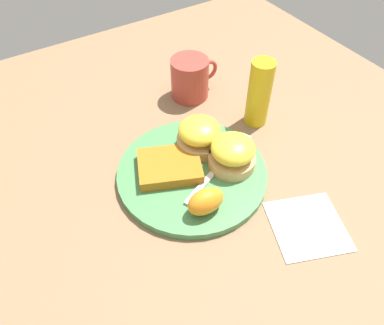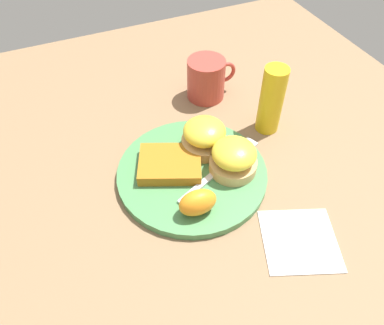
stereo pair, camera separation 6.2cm
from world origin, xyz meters
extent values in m
plane|color=#846647|center=(0.00, 0.00, 0.00)|extent=(1.10, 1.10, 0.00)
cylinder|color=#47844C|center=(0.00, 0.00, 0.01)|extent=(0.26, 0.26, 0.01)
cylinder|color=tan|center=(0.06, -0.02, 0.02)|extent=(0.08, 0.08, 0.02)
ellipsoid|color=yellow|center=(0.06, -0.02, 0.05)|extent=(0.07, 0.07, 0.04)
cylinder|color=tan|center=(0.04, 0.04, 0.02)|extent=(0.08, 0.08, 0.02)
ellipsoid|color=yellow|center=(0.04, 0.04, 0.05)|extent=(0.07, 0.07, 0.04)
cube|color=#A9681A|center=(-0.03, 0.02, 0.02)|extent=(0.13, 0.12, 0.02)
ellipsoid|color=orange|center=(-0.03, -0.08, 0.04)|extent=(0.06, 0.04, 0.04)
cube|color=silver|center=(0.00, -0.04, 0.02)|extent=(0.10, 0.05, 0.00)
cube|color=silver|center=(0.11, 0.01, 0.02)|extent=(0.05, 0.04, 0.00)
cylinder|color=#B23D33|center=(0.12, 0.20, 0.04)|extent=(0.08, 0.08, 0.09)
torus|color=#B23D33|center=(0.16, 0.20, 0.05)|extent=(0.05, 0.01, 0.05)
cube|color=white|center=(0.10, -0.18, 0.00)|extent=(0.14, 0.14, 0.00)
cylinder|color=gold|center=(0.18, 0.06, 0.07)|extent=(0.04, 0.04, 0.13)
camera|label=1|loc=(-0.22, -0.36, 0.49)|focal=35.00mm
camera|label=2|loc=(-0.17, -0.39, 0.49)|focal=35.00mm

